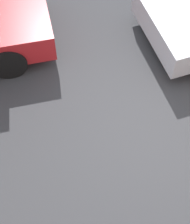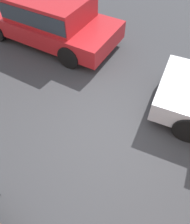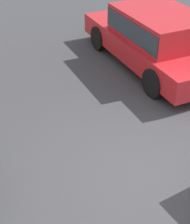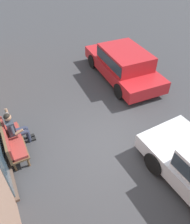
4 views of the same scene
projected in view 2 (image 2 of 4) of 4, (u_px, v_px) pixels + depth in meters
The scene contains 2 objects.
ground_plane at pixel (114, 134), 4.82m from camera, with size 60.00×60.00×0.00m, color #38383A.
parked_car_mid at pixel (48, 17), 6.63m from camera, with size 4.58×2.14×1.41m.
Camera 2 is at (-0.84, 2.60, 4.02)m, focal length 35.00 mm.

